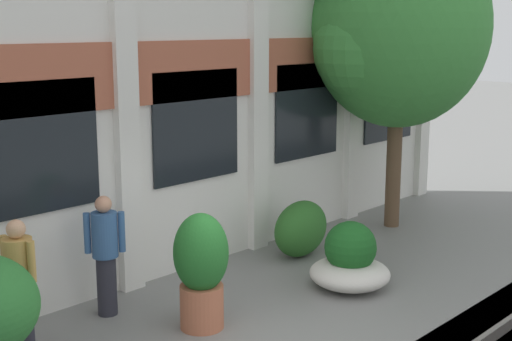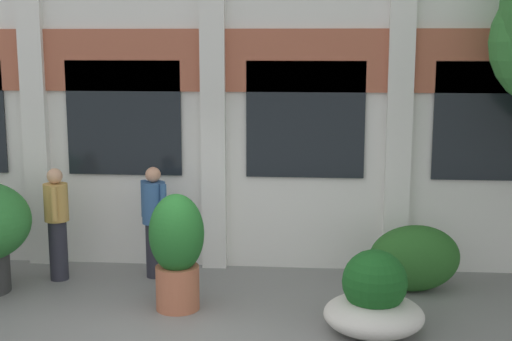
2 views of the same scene
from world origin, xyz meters
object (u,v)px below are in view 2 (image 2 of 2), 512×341
(topiary_hedge, at_px, (414,258))
(potted_plant_glazed_jar, at_px, (177,248))
(potted_plant_wide_bowl, at_px, (374,301))
(resident_near_plants, at_px, (154,219))
(resident_watching_tracks, at_px, (57,221))

(topiary_hedge, bearing_deg, potted_plant_glazed_jar, -163.15)
(potted_plant_wide_bowl, bearing_deg, topiary_hedge, 65.94)
(potted_plant_wide_bowl, height_order, resident_near_plants, resident_near_plants)
(resident_watching_tracks, height_order, topiary_hedge, resident_watching_tracks)
(resident_watching_tracks, bearing_deg, topiary_hedge, 166.30)
(potted_plant_glazed_jar, distance_m, resident_near_plants, 1.36)
(potted_plant_wide_bowl, xyz_separation_m, resident_watching_tracks, (-4.35, 1.53, 0.48))
(potted_plant_wide_bowl, height_order, resident_watching_tracks, resident_watching_tracks)
(potted_plant_glazed_jar, bearing_deg, resident_near_plants, 114.85)
(potted_plant_glazed_jar, bearing_deg, topiary_hedge, 16.85)
(resident_near_plants, relative_size, topiary_hedge, 1.28)
(potted_plant_wide_bowl, height_order, topiary_hedge, potted_plant_wide_bowl)
(potted_plant_glazed_jar, xyz_separation_m, resident_watching_tracks, (-1.92, 0.99, 0.06))
(topiary_hedge, bearing_deg, resident_watching_tracks, 179.37)
(potted_plant_wide_bowl, bearing_deg, potted_plant_glazed_jar, 167.56)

